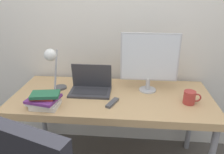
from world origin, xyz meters
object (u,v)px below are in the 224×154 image
object	(u,v)px
monitor	(149,60)
book_stack	(44,100)
laptop	(91,87)
desk_lamp	(53,62)
game_controller	(35,104)
mug	(190,97)

from	to	relation	value
monitor	book_stack	distance (m)	0.90
laptop	monitor	distance (m)	0.55
laptop	desk_lamp	xyz separation A→B (m)	(-0.28, -0.08, 0.24)
laptop	game_controller	distance (m)	0.48
desk_lamp	book_stack	xyz separation A→B (m)	(-0.02, -0.20, -0.23)
monitor	book_stack	size ratio (longest dim) A/B	1.97
monitor	mug	xyz separation A→B (m)	(0.31, -0.21, -0.23)
book_stack	game_controller	size ratio (longest dim) A/B	1.91
desk_lamp	monitor	bearing A→B (deg)	11.52
laptop	mug	bearing A→B (deg)	-9.59
laptop	desk_lamp	world-z (taller)	desk_lamp
desk_lamp	game_controller	bearing A→B (deg)	-114.36
desk_lamp	book_stack	bearing A→B (deg)	-94.68
desk_lamp	book_stack	size ratio (longest dim) A/B	1.58
monitor	mug	world-z (taller)	monitor
book_stack	game_controller	distance (m)	0.09
book_stack	mug	distance (m)	1.11
mug	book_stack	bearing A→B (deg)	-172.20
mug	monitor	bearing A→B (deg)	146.05
monitor	desk_lamp	xyz separation A→B (m)	(-0.78, -0.16, 0.00)
desk_lamp	laptop	bearing A→B (deg)	16.59
monitor	mug	distance (m)	0.44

